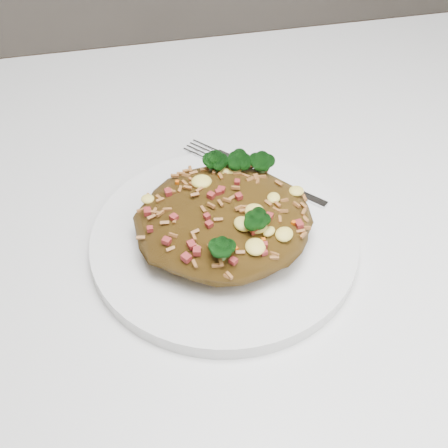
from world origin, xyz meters
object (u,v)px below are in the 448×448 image
(dining_table, at_px, (120,343))
(fork, at_px, (261,176))
(plate, at_px, (224,241))
(fried_rice, at_px, (225,213))

(dining_table, bearing_deg, fork, 30.33)
(plate, relative_size, fried_rice, 1.54)
(plate, xyz_separation_m, fried_rice, (0.00, 0.00, 0.03))
(dining_table, xyz_separation_m, fork, (0.16, 0.09, 0.11))
(dining_table, bearing_deg, fried_rice, 12.30)
(dining_table, distance_m, plate, 0.15)
(plate, distance_m, fork, 0.09)
(dining_table, bearing_deg, plate, 12.12)
(dining_table, height_order, fork, fork)
(plate, xyz_separation_m, fork, (0.05, 0.07, 0.01))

